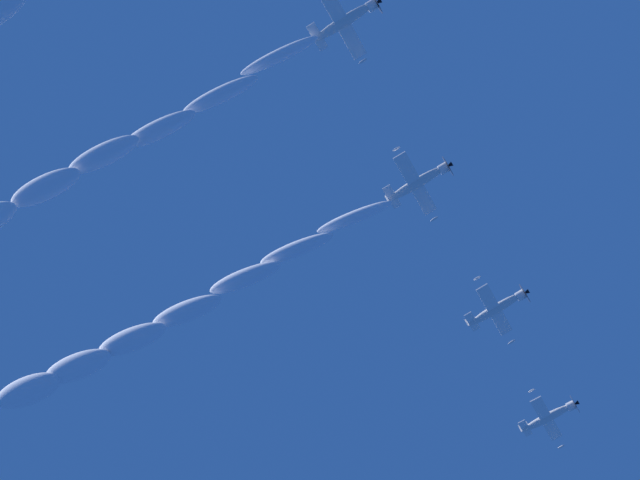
{
  "coord_description": "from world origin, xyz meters",
  "views": [
    {
      "loc": [
        16.73,
        -37.83,
        1.7
      ],
      "look_at": [
        -7.33,
        -7.73,
        74.74
      ],
      "focal_mm": 49.4,
      "sensor_mm": 36.0,
      "label": 1
    }
  ],
  "objects_px": {
    "airplane_left_wingman": "(498,308)",
    "airplane_outer_left": "(346,20)",
    "airplane_right_wingman": "(419,182)",
    "airplane_lead": "(549,417)"
  },
  "relations": [
    {
      "from": "airplane_left_wingman",
      "to": "airplane_right_wingman",
      "type": "relative_size",
      "value": 1.0
    },
    {
      "from": "airplane_right_wingman",
      "to": "airplane_outer_left",
      "type": "bearing_deg",
      "value": -76.92
    },
    {
      "from": "airplane_left_wingman",
      "to": "airplane_right_wingman",
      "type": "height_order",
      "value": "airplane_right_wingman"
    },
    {
      "from": "airplane_lead",
      "to": "airplane_right_wingman",
      "type": "bearing_deg",
      "value": -80.62
    },
    {
      "from": "airplane_left_wingman",
      "to": "airplane_right_wingman",
      "type": "xyz_separation_m",
      "value": [
        1.74,
        -15.62,
        0.63
      ]
    },
    {
      "from": "airplane_lead",
      "to": "airplane_left_wingman",
      "type": "xyz_separation_m",
      "value": [
        3.41,
        -15.52,
        -0.84
      ]
    },
    {
      "from": "airplane_left_wingman",
      "to": "airplane_outer_left",
      "type": "distance_m",
      "value": 31.73
    },
    {
      "from": "airplane_left_wingman",
      "to": "airplane_outer_left",
      "type": "height_order",
      "value": "airplane_outer_left"
    },
    {
      "from": "airplane_lead",
      "to": "airplane_left_wingman",
      "type": "relative_size",
      "value": 1.01
    },
    {
      "from": "airplane_lead",
      "to": "airplane_left_wingman",
      "type": "distance_m",
      "value": 15.91
    }
  ]
}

